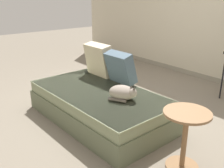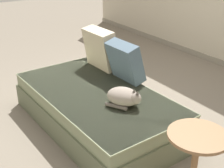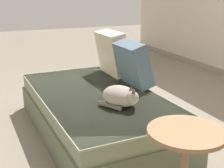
# 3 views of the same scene
# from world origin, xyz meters

# --- Properties ---
(ground_plane) EXTENTS (16.00, 16.00, 0.00)m
(ground_plane) POSITION_xyz_m (0.00, 0.00, 0.00)
(ground_plane) COLOR slate
(ground_plane) RESTS_ON ground
(wall_back_panel) EXTENTS (8.00, 0.10, 2.60)m
(wall_back_panel) POSITION_xyz_m (0.00, 2.25, 1.30)
(wall_back_panel) COLOR beige
(wall_back_panel) RESTS_ON ground
(wall_baseboard_trim) EXTENTS (8.00, 0.02, 0.09)m
(wall_baseboard_trim) POSITION_xyz_m (0.00, 2.20, 0.04)
(wall_baseboard_trim) COLOR gray
(wall_baseboard_trim) RESTS_ON ground
(couch) EXTENTS (1.98, 1.12, 0.40)m
(couch) POSITION_xyz_m (0.00, -0.40, 0.21)
(couch) COLOR #636B50
(couch) RESTS_ON ground
(throw_pillow_corner) EXTENTS (0.48, 0.26, 0.49)m
(throw_pillow_corner) POSITION_xyz_m (-0.55, -0.00, 0.65)
(throw_pillow_corner) COLOR beige
(throw_pillow_corner) RESTS_ON couch
(throw_pillow_middle) EXTENTS (0.44, 0.29, 0.45)m
(throw_pillow_middle) POSITION_xyz_m (-0.07, 0.02, 0.63)
(throw_pillow_middle) COLOR #4C6070
(throw_pillow_middle) RESTS_ON couch
(cat) EXTENTS (0.40, 0.37, 0.20)m
(cat) POSITION_xyz_m (0.39, -0.32, 0.49)
(cat) COLOR gray
(cat) RESTS_ON couch
(side_table) EXTENTS (0.44, 0.44, 0.60)m
(side_table) POSITION_xyz_m (1.32, -0.35, 0.39)
(side_table) COLOR olive
(side_table) RESTS_ON ground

